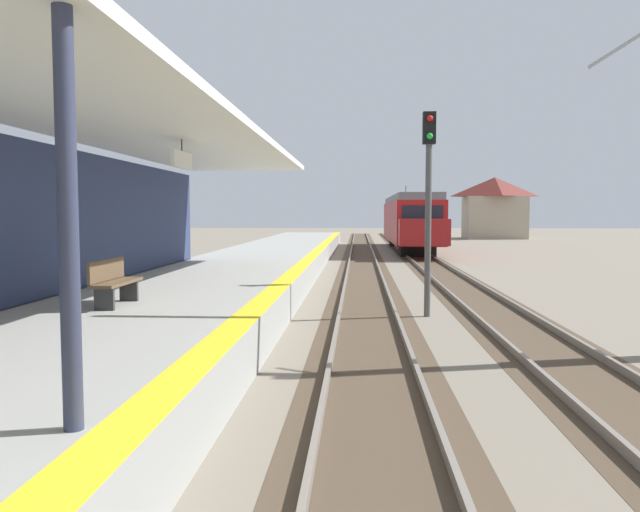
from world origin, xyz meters
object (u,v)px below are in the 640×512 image
(rail_signal_post, at_px, (428,192))
(distant_trackside_house, at_px, (494,207))
(approaching_train, at_px, (410,220))
(platform_bench, at_px, (113,281))

(rail_signal_post, xyz_separation_m, distant_trackside_house, (12.47, 50.09, 0.14))
(rail_signal_post, distance_m, distant_trackside_house, 51.62)
(approaching_train, bearing_deg, platform_bench, -104.24)
(platform_bench, bearing_deg, approaching_train, 75.76)
(approaching_train, distance_m, rail_signal_post, 28.31)
(approaching_train, relative_size, distant_trackside_house, 2.97)
(rail_signal_post, xyz_separation_m, platform_bench, (-6.43, -4.48, -1.82))
(platform_bench, height_order, distant_trackside_house, distant_trackside_house)
(approaching_train, height_order, platform_bench, approaching_train)
(approaching_train, height_order, distant_trackside_house, distant_trackside_house)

